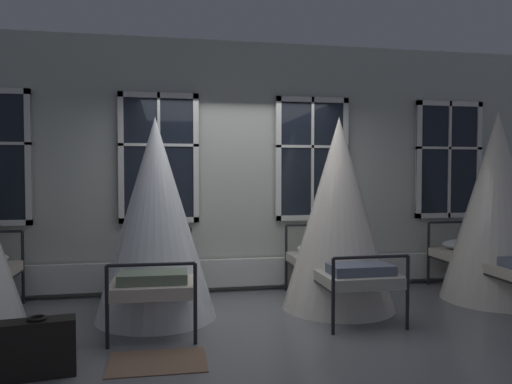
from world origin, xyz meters
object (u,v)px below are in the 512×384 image
(cot_fourth, at_px, (496,209))
(suitcase_dark, at_px, (37,348))
(cot_third, at_px, (338,216))
(cot_second, at_px, (156,221))

(cot_fourth, relative_size, suitcase_dark, 3.96)
(cot_third, distance_m, cot_fourth, 2.03)
(cot_third, height_order, cot_fourth, cot_fourth)
(cot_second, relative_size, cot_third, 0.98)
(cot_second, distance_m, cot_fourth, 4.11)
(cot_second, relative_size, cot_fourth, 0.94)
(cot_second, distance_m, cot_third, 2.07)
(cot_second, bearing_deg, suitcase_dark, 150.22)
(cot_fourth, bearing_deg, cot_third, 90.49)
(cot_third, height_order, suitcase_dark, cot_third)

